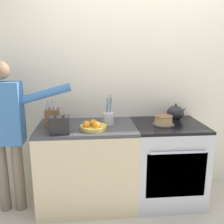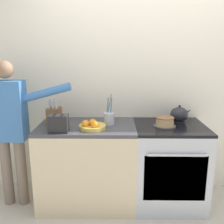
{
  "view_description": "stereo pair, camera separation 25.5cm",
  "coord_description": "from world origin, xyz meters",
  "px_view_note": "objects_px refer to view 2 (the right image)",
  "views": [
    {
      "loc": [
        -0.58,
        -2.18,
        1.63
      ],
      "look_at": [
        -0.36,
        0.3,
        1.04
      ],
      "focal_mm": 40.0,
      "sensor_mm": 36.0,
      "label": 1
    },
    {
      "loc": [
        -0.33,
        -2.19,
        1.63
      ],
      "look_at": [
        -0.36,
        0.3,
        1.04
      ],
      "focal_mm": 40.0,
      "sensor_mm": 36.0,
      "label": 2
    }
  ],
  "objects_px": {
    "stove_range": "(168,164)",
    "tea_kettle": "(179,114)",
    "utensil_crock": "(109,118)",
    "person_baker": "(10,123)",
    "fruit_bowl": "(92,126)",
    "toaster": "(59,123)",
    "knife_block": "(54,116)",
    "layer_cake": "(165,122)"
  },
  "relations": [
    {
      "from": "fruit_bowl",
      "to": "toaster",
      "type": "height_order",
      "value": "toaster"
    },
    {
      "from": "utensil_crock",
      "to": "person_baker",
      "type": "relative_size",
      "value": 0.21
    },
    {
      "from": "stove_range",
      "to": "fruit_bowl",
      "type": "height_order",
      "value": "fruit_bowl"
    },
    {
      "from": "stove_range",
      "to": "tea_kettle",
      "type": "height_order",
      "value": "tea_kettle"
    },
    {
      "from": "fruit_bowl",
      "to": "person_baker",
      "type": "height_order",
      "value": "person_baker"
    },
    {
      "from": "tea_kettle",
      "to": "knife_block",
      "type": "height_order",
      "value": "knife_block"
    },
    {
      "from": "utensil_crock",
      "to": "stove_range",
      "type": "bearing_deg",
      "value": -3.06
    },
    {
      "from": "layer_cake",
      "to": "fruit_bowl",
      "type": "bearing_deg",
      "value": -172.14
    },
    {
      "from": "stove_range",
      "to": "fruit_bowl",
      "type": "relative_size",
      "value": 3.3
    },
    {
      "from": "tea_kettle",
      "to": "toaster",
      "type": "bearing_deg",
      "value": -162.86
    },
    {
      "from": "stove_range",
      "to": "utensil_crock",
      "type": "bearing_deg",
      "value": 176.94
    },
    {
      "from": "knife_block",
      "to": "person_baker",
      "type": "relative_size",
      "value": 0.18
    },
    {
      "from": "fruit_bowl",
      "to": "toaster",
      "type": "relative_size",
      "value": 1.36
    },
    {
      "from": "knife_block",
      "to": "utensil_crock",
      "type": "distance_m",
      "value": 0.58
    },
    {
      "from": "stove_range",
      "to": "tea_kettle",
      "type": "relative_size",
      "value": 3.79
    },
    {
      "from": "layer_cake",
      "to": "toaster",
      "type": "relative_size",
      "value": 1.16
    },
    {
      "from": "utensil_crock",
      "to": "layer_cake",
      "type": "bearing_deg",
      "value": -6.37
    },
    {
      "from": "layer_cake",
      "to": "utensil_crock",
      "type": "distance_m",
      "value": 0.58
    },
    {
      "from": "knife_block",
      "to": "stove_range",
      "type": "bearing_deg",
      "value": -1.32
    },
    {
      "from": "utensil_crock",
      "to": "knife_block",
      "type": "bearing_deg",
      "value": -179.37
    },
    {
      "from": "stove_range",
      "to": "person_baker",
      "type": "bearing_deg",
      "value": -178.15
    },
    {
      "from": "toaster",
      "to": "person_baker",
      "type": "height_order",
      "value": "person_baker"
    },
    {
      "from": "layer_cake",
      "to": "utensil_crock",
      "type": "bearing_deg",
      "value": 173.63
    },
    {
      "from": "knife_block",
      "to": "person_baker",
      "type": "bearing_deg",
      "value": -169.44
    },
    {
      "from": "layer_cake",
      "to": "person_baker",
      "type": "height_order",
      "value": "person_baker"
    },
    {
      "from": "tea_kettle",
      "to": "utensil_crock",
      "type": "xyz_separation_m",
      "value": [
        -0.77,
        -0.12,
        -0.01
      ]
    },
    {
      "from": "stove_range",
      "to": "utensil_crock",
      "type": "height_order",
      "value": "utensil_crock"
    },
    {
      "from": "layer_cake",
      "to": "knife_block",
      "type": "distance_m",
      "value": 1.16
    },
    {
      "from": "person_baker",
      "to": "stove_range",
      "type": "bearing_deg",
      "value": 4.63
    },
    {
      "from": "tea_kettle",
      "to": "person_baker",
      "type": "distance_m",
      "value": 1.8
    },
    {
      "from": "tea_kettle",
      "to": "toaster",
      "type": "height_order",
      "value": "tea_kettle"
    },
    {
      "from": "utensil_crock",
      "to": "toaster",
      "type": "height_order",
      "value": "utensil_crock"
    },
    {
      "from": "tea_kettle",
      "to": "knife_block",
      "type": "relative_size",
      "value": 0.86
    },
    {
      "from": "stove_range",
      "to": "knife_block",
      "type": "height_order",
      "value": "knife_block"
    },
    {
      "from": "person_baker",
      "to": "layer_cake",
      "type": "bearing_deg",
      "value": 3.63
    },
    {
      "from": "layer_cake",
      "to": "fruit_bowl",
      "type": "relative_size",
      "value": 0.85
    },
    {
      "from": "utensil_crock",
      "to": "tea_kettle",
      "type": "bearing_deg",
      "value": 9.04
    },
    {
      "from": "layer_cake",
      "to": "toaster",
      "type": "height_order",
      "value": "toaster"
    },
    {
      "from": "stove_range",
      "to": "toaster",
      "type": "height_order",
      "value": "toaster"
    },
    {
      "from": "utensil_crock",
      "to": "fruit_bowl",
      "type": "bearing_deg",
      "value": -134.59
    },
    {
      "from": "toaster",
      "to": "knife_block",
      "type": "bearing_deg",
      "value": 112.11
    },
    {
      "from": "knife_block",
      "to": "toaster",
      "type": "xyz_separation_m",
      "value": [
        0.1,
        -0.26,
        -0.01
      ]
    }
  ]
}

